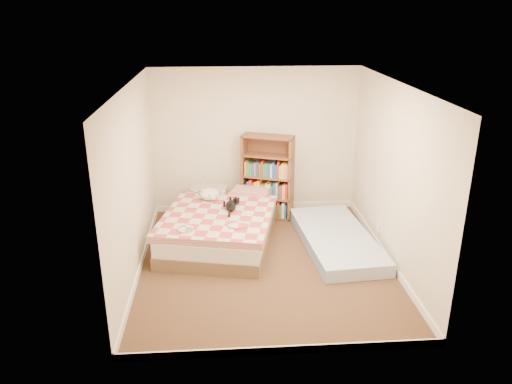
{
  "coord_description": "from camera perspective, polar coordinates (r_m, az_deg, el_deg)",
  "views": [
    {
      "loc": [
        -0.59,
        -6.26,
        3.44
      ],
      "look_at": [
        -0.11,
        0.3,
        0.96
      ],
      "focal_mm": 35.0,
      "sensor_mm": 36.0,
      "label": 1
    }
  ],
  "objects": [
    {
      "name": "room",
      "position": [
        6.67,
        1.15,
        1.01
      ],
      "size": [
        3.51,
        4.01,
        2.51
      ],
      "color": "#41261C",
      "rests_on": "ground"
    },
    {
      "name": "black_cat",
      "position": [
        7.62,
        -2.88,
        -1.47
      ],
      "size": [
        0.3,
        0.59,
        0.13
      ],
      "rotation": [
        0.0,
        0.0,
        -0.48
      ],
      "color": "black",
      "rests_on": "bed"
    },
    {
      "name": "white_dog",
      "position": [
        7.99,
        -5.27,
        -0.25
      ],
      "size": [
        0.42,
        0.44,
        0.17
      ],
      "rotation": [
        0.0,
        0.0,
        -0.42
      ],
      "color": "white",
      "rests_on": "bed"
    },
    {
      "name": "bed",
      "position": [
        7.72,
        -4.11,
        -3.72
      ],
      "size": [
        1.92,
        2.41,
        0.57
      ],
      "rotation": [
        0.0,
        0.0,
        -0.21
      ],
      "color": "brown",
      "rests_on": "room"
    },
    {
      "name": "floor_mattress",
      "position": [
        7.71,
        9.15,
        -5.35
      ],
      "size": [
        1.15,
        2.24,
        0.19
      ],
      "primitive_type": "cube",
      "rotation": [
        0.0,
        0.0,
        0.08
      ],
      "color": "#7699C5",
      "rests_on": "room"
    },
    {
      "name": "bookshelf",
      "position": [
        8.5,
        1.29,
        0.64
      ],
      "size": [
        0.96,
        0.58,
        1.43
      ],
      "rotation": [
        0.0,
        0.0,
        -0.36
      ],
      "color": "#57341E",
      "rests_on": "room"
    }
  ]
}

